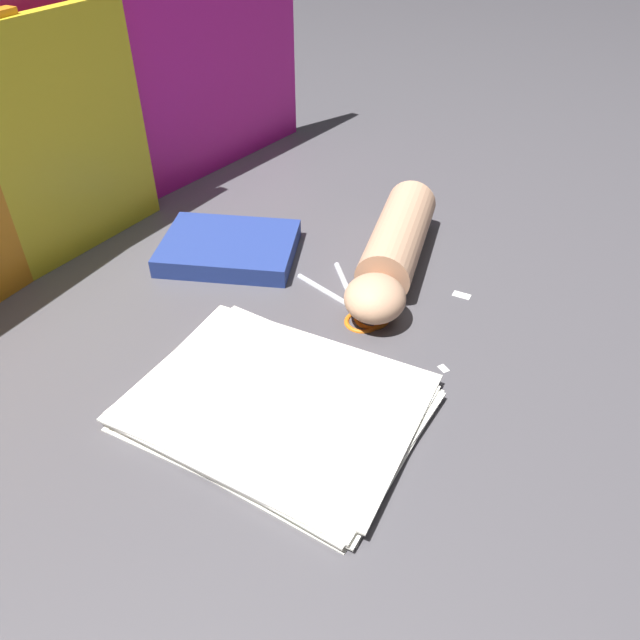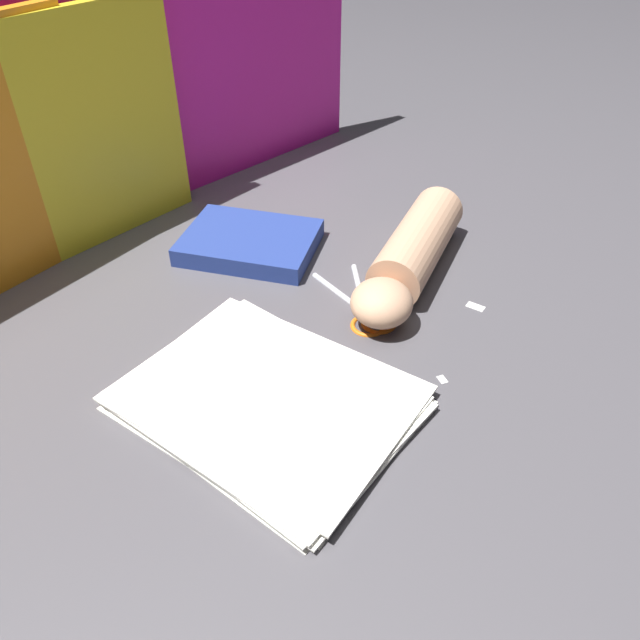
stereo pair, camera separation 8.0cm
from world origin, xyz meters
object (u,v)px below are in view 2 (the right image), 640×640
paper_stack (267,400)px  book_closed (250,242)px  scissors (365,310)px  hand_forearm (410,256)px

paper_stack → book_closed: bearing=43.8°
scissors → book_closed: bearing=82.5°
paper_stack → book_closed: 0.36m
hand_forearm → book_closed: bearing=107.8°
book_closed → scissors: 0.25m
scissors → paper_stack: bearing=-179.4°
book_closed → hand_forearm: size_ratio=0.74×
scissors → hand_forearm: bearing=-4.3°
scissors → hand_forearm: (0.11, -0.01, 0.04)m
book_closed → hand_forearm: hand_forearm is taller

